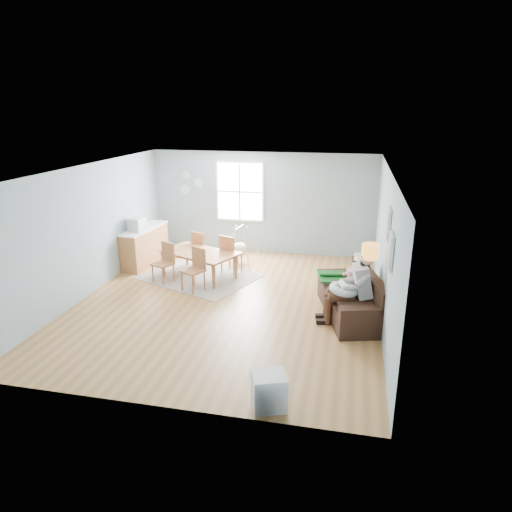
% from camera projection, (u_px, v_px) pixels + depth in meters
% --- Properties ---
extents(room, '(8.40, 9.40, 3.90)m').
position_uv_depth(room, '(226.00, 184.00, 8.59)').
color(room, olive).
extents(window, '(1.32, 0.08, 1.62)m').
position_uv_depth(window, '(240.00, 192.00, 12.16)').
color(window, white).
rests_on(window, room).
extents(pictures, '(0.05, 1.34, 0.74)m').
position_uv_depth(pictures, '(389.00, 237.00, 7.20)').
color(pictures, white).
rests_on(pictures, room).
extents(wall_plates, '(0.67, 0.02, 0.66)m').
position_uv_depth(wall_plates, '(190.00, 183.00, 12.40)').
color(wall_plates, '#9EB7BE').
rests_on(wall_plates, room).
extents(sofa, '(1.40, 2.24, 0.84)m').
position_uv_depth(sofa, '(354.00, 300.00, 8.68)').
color(sofa, black).
rests_on(sofa, room).
extents(green_throw, '(1.07, 0.91, 0.04)m').
position_uv_depth(green_throw, '(342.00, 276.00, 9.26)').
color(green_throw, '#135318').
rests_on(green_throw, sofa).
extents(beige_pillow, '(0.22, 0.50, 0.49)m').
position_uv_depth(beige_pillow, '(359.00, 268.00, 9.07)').
color(beige_pillow, tan).
rests_on(beige_pillow, sofa).
extents(father, '(1.03, 0.55, 1.39)m').
position_uv_depth(father, '(353.00, 285.00, 8.26)').
color(father, '#9A9A9D').
rests_on(father, sofa).
extents(nursing_pillow, '(0.66, 0.65, 0.22)m').
position_uv_depth(nursing_pillow, '(344.00, 289.00, 8.28)').
color(nursing_pillow, silver).
rests_on(nursing_pillow, father).
extents(infant, '(0.23, 0.36, 0.13)m').
position_uv_depth(infant, '(343.00, 285.00, 8.29)').
color(infant, white).
rests_on(infant, nursing_pillow).
extents(toddler, '(0.53, 0.29, 0.81)m').
position_uv_depth(toddler, '(349.00, 277.00, 8.74)').
color(toddler, white).
rests_on(toddler, sofa).
extents(floor_lamp, '(0.30, 0.30, 1.51)m').
position_uv_depth(floor_lamp, '(370.00, 258.00, 8.10)').
color(floor_lamp, black).
rests_on(floor_lamp, room).
extents(storage_cube, '(0.55, 0.52, 0.49)m').
position_uv_depth(storage_cube, '(268.00, 391.00, 6.01)').
color(storage_cube, white).
rests_on(storage_cube, room).
extents(rug, '(3.01, 2.68, 0.01)m').
position_uv_depth(rug, '(199.00, 277.00, 10.72)').
color(rug, gray).
rests_on(rug, room).
extents(dining_table, '(1.98, 1.58, 0.61)m').
position_uv_depth(dining_table, '(198.00, 265.00, 10.62)').
color(dining_table, '#935F30').
rests_on(dining_table, rug).
extents(chair_sw, '(0.54, 0.54, 0.90)m').
position_uv_depth(chair_sw, '(165.00, 260.00, 10.31)').
color(chair_sw, brown).
rests_on(chair_sw, rug).
extents(chair_se, '(0.57, 0.57, 0.93)m').
position_uv_depth(chair_se, '(195.00, 266.00, 9.83)').
color(chair_se, brown).
rests_on(chair_se, rug).
extents(chair_nw, '(0.52, 0.52, 0.90)m').
position_uv_depth(chair_nw, '(201.00, 247.00, 11.28)').
color(chair_nw, brown).
rests_on(chair_nw, rug).
extents(chair_ne, '(0.54, 0.54, 0.95)m').
position_uv_depth(chair_ne, '(229.00, 252.00, 10.79)').
color(chair_ne, brown).
rests_on(chair_ne, rug).
extents(counter, '(0.62, 1.70, 0.93)m').
position_uv_depth(counter, '(145.00, 245.00, 11.51)').
color(counter, '#935F30').
rests_on(counter, room).
extents(monitor, '(0.40, 0.39, 0.32)m').
position_uv_depth(monitor, '(137.00, 225.00, 11.03)').
color(monitor, silver).
rests_on(monitor, counter).
extents(baby_swing, '(1.02, 1.03, 0.92)m').
position_uv_depth(baby_swing, '(240.00, 246.00, 11.63)').
color(baby_swing, silver).
rests_on(baby_swing, room).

